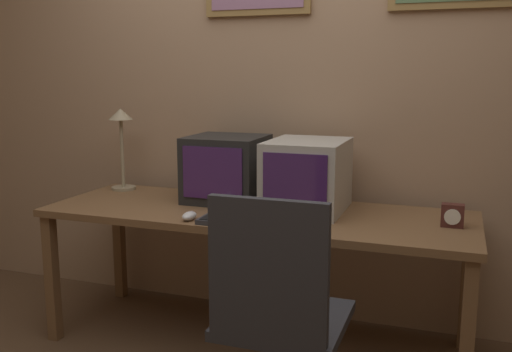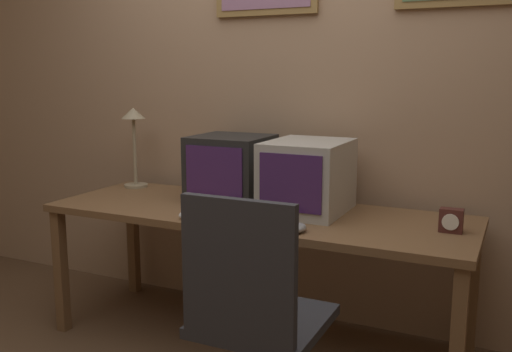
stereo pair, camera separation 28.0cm
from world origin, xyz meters
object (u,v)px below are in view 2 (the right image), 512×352
Objects in this scene: keyboard_main at (237,222)px; desk_clock at (451,221)px; monitor_right at (308,176)px; mouse_far_corner at (187,214)px; mouse_near_keyboard at (298,228)px; office_chair at (256,340)px; monitor_left at (231,168)px; desk_lamp at (134,130)px.

keyboard_main is 0.93m from desk_clock.
mouse_far_corner is (-0.46, -0.37, -0.16)m from monitor_right.
mouse_near_keyboard is 0.10× the size of office_chair.
mouse_near_keyboard is 0.56m from mouse_far_corner.
keyboard_main is 4.05× the size of mouse_far_corner.
office_chair is at bearing -55.94° from keyboard_main.
mouse_far_corner is at bearing -90.90° from monitor_left.
monitor_right is at bearing -8.01° from monitor_left.
mouse_near_keyboard and mouse_far_corner have the same top height.
keyboard_main is 1.12m from desk_lamp.
monitor_right is at bearing 38.91° from mouse_far_corner.
monitor_left is 0.95× the size of keyboard_main.
mouse_near_keyboard is 0.56m from office_chair.
desk_clock is 0.11× the size of office_chair.
monitor_right is 0.97m from office_chair.
monitor_left is at bearing -5.87° from desk_lamp.
mouse_near_keyboard is at bearing -154.36° from desk_clock.
mouse_far_corner is 0.98× the size of desk_clock.
monitor_right reaches higher than keyboard_main.
monitor_left is 0.40× the size of office_chair.
keyboard_main is at bearing -59.38° from monitor_left.
monitor_left reaches higher than office_chair.
monitor_left is 0.83× the size of desk_lamp.
monitor_right is 0.45m from keyboard_main.
desk_clock is 0.22× the size of desk_lamp.
monitor_left reaches higher than keyboard_main.
monitor_right is 1.16m from desk_lamp.
desk_clock is at bearing 13.90° from mouse_far_corner.
desk_clock is (0.69, -0.09, -0.12)m from monitor_right.
office_chair is at bearing -86.57° from mouse_near_keyboard.
desk_clock is (0.89, 0.28, 0.04)m from keyboard_main.
mouse_far_corner reaches higher than keyboard_main.
keyboard_main is 0.42× the size of office_chair.
mouse_far_corner is 0.81m from office_chair.
keyboard_main is at bearing 124.06° from office_chair.
desk_lamp is (-0.69, 0.07, 0.17)m from monitor_left.
desk_clock is at bearing 53.56° from office_chair.
mouse_far_corner is 0.91m from desk_lamp.
desk_clock is (1.15, -0.15, -0.12)m from monitor_left.
monitor_right is 0.97× the size of desk_lamp.
monitor_right is at bearing 98.40° from office_chair.
desk_lamp is (-0.94, 0.51, 0.33)m from keyboard_main.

